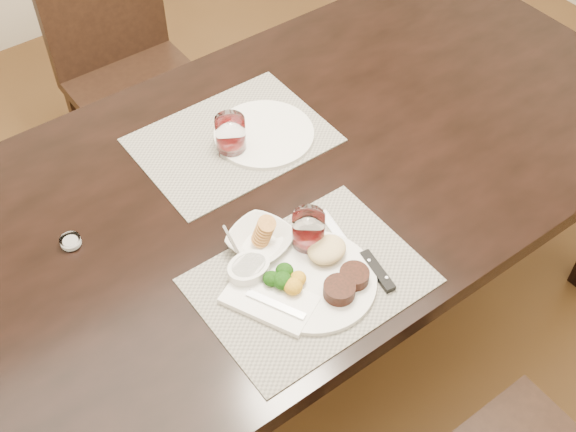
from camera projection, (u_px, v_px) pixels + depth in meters
ground_plane at (291, 335)px, 2.29m from camera, size 4.50×4.50×0.00m
dining_table at (291, 190)px, 1.79m from camera, size 2.00×1.00×0.75m
chair_far at (126, 61)px, 2.41m from camera, size 0.42×0.42×0.90m
placemat_near at (310, 280)px, 1.50m from camera, size 0.46×0.34×0.00m
placemat_far at (232, 140)px, 1.79m from camera, size 0.46×0.34×0.00m
dinner_plate at (319, 276)px, 1.49m from camera, size 0.26×0.26×0.05m
napkin_fork at (269, 300)px, 1.46m from camera, size 0.17×0.21×0.02m
steak_knife at (368, 262)px, 1.53m from camera, size 0.05×0.26×0.01m
cracker_bowl at (260, 240)px, 1.55m from camera, size 0.17×0.17×0.06m
sauce_ramekin at (249, 269)px, 1.49m from camera, size 0.09×0.14×0.07m
wine_glass_near at (308, 233)px, 1.53m from camera, size 0.07×0.07×0.10m
far_plate at (264, 134)px, 1.79m from camera, size 0.25×0.25×0.01m
wine_glass_far at (231, 137)px, 1.73m from camera, size 0.07×0.07×0.10m
salt_cellar at (71, 242)px, 1.56m from camera, size 0.05×0.05×0.02m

